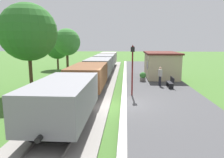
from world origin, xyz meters
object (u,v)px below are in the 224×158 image
at_px(station_hut, 161,65).
at_px(lamp_post_near, 132,61).
at_px(potted_planter, 143,76).
at_px(tree_trackside_mid, 28,32).
at_px(freight_train, 99,68).
at_px(tree_field_left, 57,47).
at_px(person_waiting, 160,75).
at_px(tree_trackside_far, 67,42).
at_px(bench_near_hut, 171,82).

height_order(station_hut, lamp_post_near, lamp_post_near).
xyz_separation_m(potted_planter, tree_trackside_mid, (-9.48, -4.48, 4.18)).
distance_m(freight_train, station_hut, 6.91).
bearing_deg(station_hut, tree_trackside_mid, -148.69).
bearing_deg(tree_field_left, potted_planter, -41.29).
height_order(station_hut, potted_planter, station_hut).
distance_m(person_waiting, tree_trackside_mid, 11.68).
bearing_deg(tree_trackside_far, tree_trackside_mid, -98.86).
xyz_separation_m(bench_near_hut, tree_trackside_far, (-10.55, 5.52, 3.38)).
relative_size(freight_train, tree_trackside_mid, 4.54).
xyz_separation_m(bench_near_hut, potted_planter, (-2.19, 2.88, 0.00)).
relative_size(station_hut, potted_planter, 6.33).
bearing_deg(tree_field_left, station_hut, -29.27).
distance_m(freight_train, person_waiting, 6.96).
distance_m(bench_near_hut, lamp_post_near, 5.01).
xyz_separation_m(lamp_post_near, tree_field_left, (-10.81, 16.48, 0.54)).
height_order(lamp_post_near, tree_trackside_far, tree_trackside_far).
bearing_deg(person_waiting, tree_trackside_mid, -6.09).
relative_size(station_hut, tree_field_left, 1.13).
height_order(station_hut, bench_near_hut, station_hut).
height_order(potted_planter, tree_field_left, tree_field_left).
xyz_separation_m(person_waiting, tree_field_left, (-13.41, 12.77, 2.16)).
bearing_deg(station_hut, freight_train, -169.75).
xyz_separation_m(station_hut, person_waiting, (-0.82, -4.79, -0.47)).
height_order(freight_train, bench_near_hut, freight_train).
height_order(freight_train, tree_trackside_far, tree_trackside_far).
bearing_deg(bench_near_hut, tree_trackside_mid, -172.16).
distance_m(station_hut, tree_trackside_mid, 14.03).
bearing_deg(tree_trackside_mid, freight_train, 50.34).
relative_size(person_waiting, tree_trackside_mid, 0.24).
bearing_deg(person_waiting, freight_train, -48.87).
bearing_deg(freight_train, person_waiting, -30.79).
relative_size(freight_train, tree_field_left, 6.36).
xyz_separation_m(bench_near_hut, tree_field_left, (-14.24, 13.46, 2.62)).
bearing_deg(station_hut, tree_field_left, 150.73).
height_order(person_waiting, tree_field_left, tree_field_left).
relative_size(freight_train, lamp_post_near, 8.81).
distance_m(bench_near_hut, potted_planter, 3.61).
relative_size(potted_planter, tree_field_left, 0.18).
bearing_deg(freight_train, bench_near_hut, -32.04).
xyz_separation_m(tree_trackside_far, tree_field_left, (-3.69, 7.94, -0.76)).
bearing_deg(person_waiting, station_hut, -117.84).
relative_size(person_waiting, tree_trackside_far, 0.30).
distance_m(potted_planter, lamp_post_near, 6.37).
bearing_deg(tree_trackside_far, person_waiting, -26.39).
xyz_separation_m(lamp_post_near, tree_trackside_far, (-7.12, 8.53, 1.30)).
bearing_deg(potted_planter, bench_near_hut, -52.79).
height_order(tree_trackside_mid, tree_field_left, tree_trackside_mid).
distance_m(person_waiting, tree_field_left, 18.65).
bearing_deg(bench_near_hut, station_hut, 90.02).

